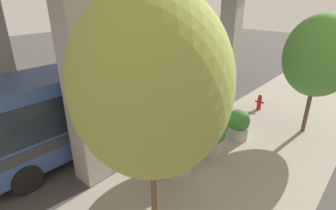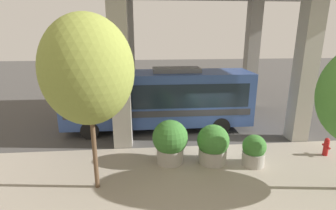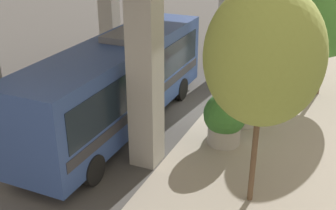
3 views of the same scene
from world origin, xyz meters
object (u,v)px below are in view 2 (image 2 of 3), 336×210
object	(u,v)px
bus	(158,97)
fire_hydrant	(326,147)
planter_back	(170,141)
planter_middle	(254,151)
street_tree_near	(88,70)
planter_front	(213,144)

from	to	relation	value
bus	fire_hydrant	xyz separation A→B (m)	(-4.16, -7.72, -1.54)
fire_hydrant	planter_back	world-z (taller)	planter_back
planter_middle	street_tree_near	size ratio (longest dim) A/B	0.22
fire_hydrant	planter_back	distance (m)	7.43
planter_middle	planter_back	world-z (taller)	planter_back
bus	planter_middle	bearing A→B (deg)	-140.33
fire_hydrant	street_tree_near	world-z (taller)	street_tree_near
planter_middle	planter_back	size ratio (longest dim) A/B	0.71
planter_back	street_tree_near	bearing A→B (deg)	120.32
fire_hydrant	planter_middle	world-z (taller)	planter_middle
bus	street_tree_near	bearing A→B (deg)	155.98
planter_front	fire_hydrant	bearing A→B (deg)	-88.13
planter_front	bus	bearing A→B (deg)	26.98
bus	planter_middle	size ratio (longest dim) A/B	7.62
planter_front	street_tree_near	world-z (taller)	street_tree_near
planter_back	bus	bearing A→B (deg)	4.38
bus	planter_middle	world-z (taller)	bus
fire_hydrant	planter_back	bearing A→B (deg)	90.00
planter_middle	street_tree_near	world-z (taller)	street_tree_near
bus	fire_hydrant	bearing A→B (deg)	-118.29
bus	street_tree_near	size ratio (longest dim) A/B	1.70
planter_front	street_tree_near	distance (m)	6.21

